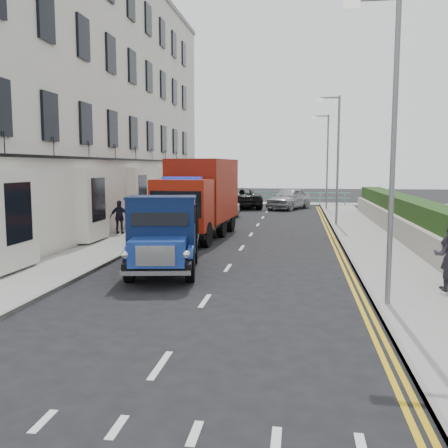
# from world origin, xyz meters

# --- Properties ---
(ground) EXTENTS (120.00, 120.00, 0.00)m
(ground) POSITION_xyz_m (0.00, 0.00, 0.00)
(ground) COLOR black
(ground) RESTS_ON ground
(pavement_west) EXTENTS (2.40, 38.00, 0.12)m
(pavement_west) POSITION_xyz_m (-5.20, 9.00, 0.06)
(pavement_west) COLOR gray
(pavement_west) RESTS_ON ground
(pavement_east) EXTENTS (2.60, 38.00, 0.12)m
(pavement_east) POSITION_xyz_m (5.30, 9.00, 0.06)
(pavement_east) COLOR gray
(pavement_east) RESTS_ON ground
(promenade) EXTENTS (30.00, 2.50, 0.12)m
(promenade) POSITION_xyz_m (0.00, 29.00, 0.06)
(promenade) COLOR gray
(promenade) RESTS_ON ground
(sea_plane) EXTENTS (120.00, 120.00, 0.00)m
(sea_plane) POSITION_xyz_m (0.00, 60.00, 0.00)
(sea_plane) COLOR slate
(sea_plane) RESTS_ON ground
(terrace_west) EXTENTS (6.31, 30.20, 14.25)m
(terrace_west) POSITION_xyz_m (-9.47, 13.00, 7.17)
(terrace_west) COLOR white
(terrace_west) RESTS_ON ground
(garden_east) EXTENTS (1.45, 28.00, 1.75)m
(garden_east) POSITION_xyz_m (7.21, 9.00, 0.90)
(garden_east) COLOR #B2AD9E
(garden_east) RESTS_ON ground
(seafront_railing) EXTENTS (13.00, 0.08, 1.11)m
(seafront_railing) POSITION_xyz_m (0.00, 28.20, 0.58)
(seafront_railing) COLOR #59B2A5
(seafront_railing) RESTS_ON ground
(lamp_near) EXTENTS (1.23, 0.18, 7.00)m
(lamp_near) POSITION_xyz_m (4.18, -2.00, 4.00)
(lamp_near) COLOR slate
(lamp_near) RESTS_ON ground
(lamp_mid) EXTENTS (1.23, 0.18, 7.00)m
(lamp_mid) POSITION_xyz_m (4.18, 14.00, 4.00)
(lamp_mid) COLOR slate
(lamp_mid) RESTS_ON ground
(lamp_far) EXTENTS (1.23, 0.18, 7.00)m
(lamp_far) POSITION_xyz_m (4.18, 24.00, 4.00)
(lamp_far) COLOR slate
(lamp_far) RESTS_ON ground
(bedford_lorry) EXTENTS (2.75, 5.21, 2.36)m
(bedford_lorry) POSITION_xyz_m (-1.78, 0.62, 1.09)
(bedford_lorry) COLOR black
(bedford_lorry) RESTS_ON ground
(red_lorry) EXTENTS (2.75, 7.00, 3.59)m
(red_lorry) POSITION_xyz_m (-2.27, 8.78, 1.91)
(red_lorry) COLOR black
(red_lorry) RESTS_ON ground
(parked_car_front) EXTENTS (2.40, 4.82, 1.58)m
(parked_car_front) POSITION_xyz_m (-3.60, 6.65, 0.79)
(parked_car_front) COLOR black
(parked_car_front) RESTS_ON ground
(parked_car_mid) EXTENTS (1.87, 4.22, 1.35)m
(parked_car_mid) POSITION_xyz_m (-3.60, 7.00, 0.67)
(parked_car_mid) COLOR teal
(parked_car_mid) RESTS_ON ground
(parked_car_rear) EXTENTS (2.22, 5.39, 1.56)m
(parked_car_rear) POSITION_xyz_m (-2.60, 16.59, 0.78)
(parked_car_rear) COLOR silver
(parked_car_rear) RESTS_ON ground
(seafront_car_left) EXTENTS (4.00, 6.15, 1.57)m
(seafront_car_left) POSITION_xyz_m (-2.25, 25.29, 0.79)
(seafront_car_left) COLOR black
(seafront_car_left) RESTS_ON ground
(seafront_car_right) EXTENTS (3.73, 5.18, 1.64)m
(seafront_car_right) POSITION_xyz_m (1.53, 24.58, 0.82)
(seafront_car_right) COLOR #9F9FA3
(seafront_car_right) RESTS_ON ground
(pedestrian_west_near) EXTENTS (0.95, 0.46, 1.57)m
(pedestrian_west_near) POSITION_xyz_m (-6.00, 8.45, 0.91)
(pedestrian_west_near) COLOR black
(pedestrian_west_near) RESTS_ON pavement_west
(pedestrian_west_far) EXTENTS (1.06, 0.88, 1.86)m
(pedestrian_west_far) POSITION_xyz_m (-4.89, 11.42, 1.05)
(pedestrian_west_far) COLOR #463C32
(pedestrian_west_far) RESTS_ON pavement_west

